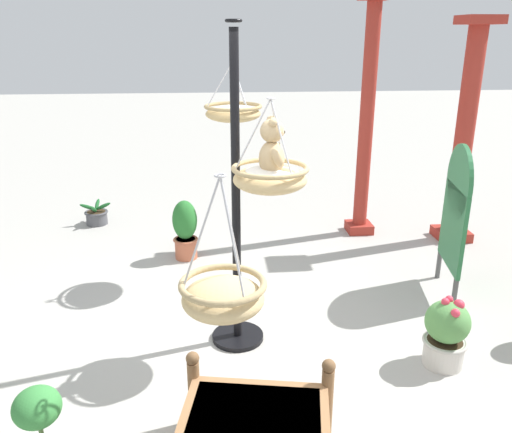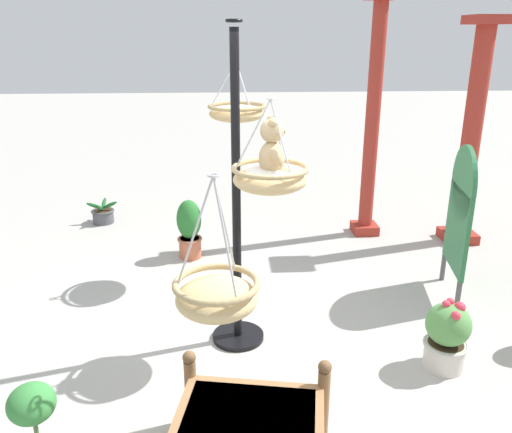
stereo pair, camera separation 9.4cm
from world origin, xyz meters
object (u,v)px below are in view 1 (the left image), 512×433
object	(u,v)px
potted_plant_fern_front	(185,229)
display_pole_central	(237,251)
potted_plant_small_succulent	(446,333)
hanging_basket_left_high	(233,112)
potted_plant_tall_leafy	(97,215)
greenhouse_pillar_right	(464,138)
display_sign_board	(456,209)
hanging_basket_right_low	(223,296)
teddy_bear	(273,151)
greenhouse_pillar_left	(366,124)
hanging_basket_with_teddy	(270,177)

from	to	relation	value
potted_plant_fern_front	display_pole_central	bearing A→B (deg)	16.08
potted_plant_fern_front	potted_plant_small_succulent	xyz separation A→B (m)	(2.27, 2.11, -0.07)
hanging_basket_left_high	potted_plant_tall_leafy	xyz separation A→B (m)	(-1.70, -1.83, -1.63)
greenhouse_pillar_right	display_sign_board	distance (m)	1.63
potted_plant_fern_front	potted_plant_tall_leafy	bearing A→B (deg)	-134.72
hanging_basket_left_high	potted_plant_small_succulent	world-z (taller)	hanging_basket_left_high
hanging_basket_right_low	teddy_bear	bearing A→B (deg)	162.20
greenhouse_pillar_left	potted_plant_small_succulent	world-z (taller)	greenhouse_pillar_left
display_pole_central	potted_plant_tall_leafy	size ratio (longest dim) A/B	6.04
teddy_bear	hanging_basket_left_high	bearing A→B (deg)	-171.26
greenhouse_pillar_right	potted_plant_small_succulent	bearing A→B (deg)	-25.88
greenhouse_pillar_left	greenhouse_pillar_right	world-z (taller)	greenhouse_pillar_left
hanging_basket_with_teddy	potted_plant_small_succulent	bearing A→B (deg)	75.18
greenhouse_pillar_left	display_sign_board	size ratio (longest dim) A/B	1.94
hanging_basket_with_teddy	potted_plant_fern_front	bearing A→B (deg)	-158.37
display_sign_board	hanging_basket_with_teddy	bearing A→B (deg)	-66.54
hanging_basket_right_low	hanging_basket_left_high	bearing A→B (deg)	176.07
hanging_basket_right_low	display_sign_board	world-z (taller)	hanging_basket_right_low
teddy_bear	potted_plant_tall_leafy	bearing A→B (deg)	-147.08
greenhouse_pillar_right	display_sign_board	xyz separation A→B (m)	(1.41, -0.71, -0.40)
hanging_basket_left_high	display_sign_board	bearing A→B (deg)	73.04
hanging_basket_right_low	greenhouse_pillar_left	size ratio (longest dim) A/B	0.26
greenhouse_pillar_left	display_sign_board	bearing A→B (deg)	13.15
hanging_basket_with_teddy	greenhouse_pillar_right	bearing A→B (deg)	130.55
teddy_bear	potted_plant_small_succulent	world-z (taller)	teddy_bear
potted_plant_small_succulent	display_sign_board	xyz separation A→B (m)	(-1.18, 0.55, 0.61)
display_sign_board	hanging_basket_right_low	bearing A→B (deg)	-47.28
hanging_basket_with_teddy	display_sign_board	size ratio (longest dim) A/B	0.46
teddy_bear	greenhouse_pillar_right	distance (m)	3.44
teddy_bear	hanging_basket_with_teddy	bearing A→B (deg)	-90.00
greenhouse_pillar_right	potted_plant_small_succulent	world-z (taller)	greenhouse_pillar_right
hanging_basket_left_high	display_sign_board	xyz separation A→B (m)	(0.64, 2.11, -0.86)
greenhouse_pillar_left	hanging_basket_right_low	bearing A→B (deg)	-26.05
potted_plant_fern_front	teddy_bear	bearing A→B (deg)	22.20
potted_plant_tall_leafy	teddy_bear	bearing A→B (deg)	32.92
hanging_basket_left_high	hanging_basket_with_teddy	bearing A→B (deg)	7.89
hanging_basket_with_teddy	hanging_basket_right_low	bearing A→B (deg)	-16.90
display_pole_central	hanging_basket_with_teddy	bearing A→B (deg)	59.04
display_pole_central	hanging_basket_with_teddy	distance (m)	0.72
hanging_basket_with_teddy	display_sign_board	world-z (taller)	hanging_basket_with_teddy
greenhouse_pillar_left	potted_plant_small_succulent	size ratio (longest dim) A/B	5.03
hanging_basket_left_high	display_sign_board	world-z (taller)	hanging_basket_left_high
hanging_basket_left_high	greenhouse_pillar_right	distance (m)	2.95
greenhouse_pillar_left	greenhouse_pillar_right	bearing A→B (deg)	73.24
hanging_basket_right_low	greenhouse_pillar_right	world-z (taller)	greenhouse_pillar_right
potted_plant_small_succulent	hanging_basket_with_teddy	bearing A→B (deg)	-104.82
greenhouse_pillar_right	hanging_basket_with_teddy	bearing A→B (deg)	-49.45
greenhouse_pillar_left	display_sign_board	xyz separation A→B (m)	(1.74, 0.41, -0.53)
hanging_basket_with_teddy	potted_plant_small_succulent	world-z (taller)	hanging_basket_with_teddy
greenhouse_pillar_right	potted_plant_fern_front	world-z (taller)	greenhouse_pillar_right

